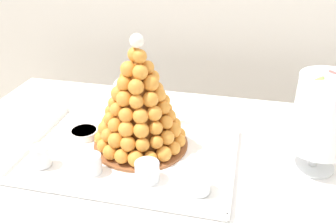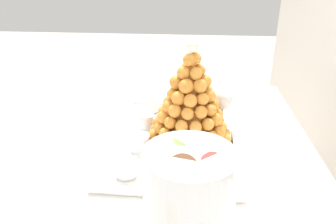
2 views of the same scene
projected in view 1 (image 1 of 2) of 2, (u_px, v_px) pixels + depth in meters
buffet_table at (222, 193)px, 1.01m from camera, size 1.68×0.88×0.73m
serving_tray at (130, 154)px, 1.01m from camera, size 0.58×0.39×0.02m
croquembouche at (139, 105)px, 0.99m from camera, size 0.27×0.27×0.33m
dessert_cup_left at (41, 157)px, 0.95m from camera, size 0.05×0.05×0.06m
dessert_cup_mid_left at (92, 164)px, 0.92m from camera, size 0.05×0.05×0.05m
dessert_cup_centre at (147, 172)px, 0.90m from camera, size 0.06×0.06×0.05m
dessert_cup_mid_right at (199, 183)px, 0.86m from camera, size 0.06×0.06×0.05m
creme_brulee_ramekin at (84, 133)px, 1.08m from camera, size 0.08×0.08×0.02m
macaron_goblet at (324, 115)px, 0.89m from camera, size 0.15×0.15×0.27m
wine_glass at (124, 91)px, 1.10m from camera, size 0.07×0.07×0.17m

